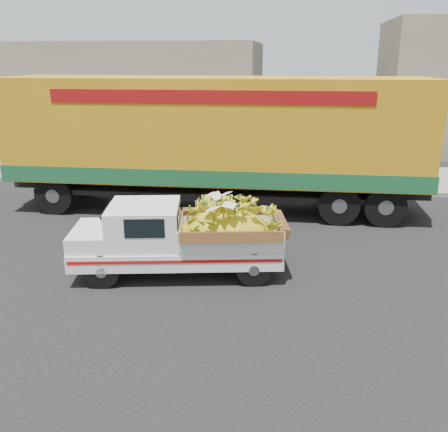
# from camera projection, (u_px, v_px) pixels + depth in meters

# --- Properties ---
(ground) EXTENTS (100.00, 100.00, 0.00)m
(ground) POSITION_uv_depth(u_px,v_px,m) (149.00, 272.00, 10.48)
(ground) COLOR black
(ground) RESTS_ON ground
(curb) EXTENTS (60.00, 0.25, 0.15)m
(curb) POSITION_uv_depth(u_px,v_px,m) (209.00, 186.00, 17.25)
(curb) COLOR gray
(curb) RESTS_ON ground
(sidewalk) EXTENTS (60.00, 4.00, 0.14)m
(sidewalk) POSITION_uv_depth(u_px,v_px,m) (218.00, 173.00, 19.23)
(sidewalk) COLOR gray
(sidewalk) RESTS_ON ground
(building_left) EXTENTS (18.00, 6.00, 5.00)m
(building_left) POSITION_uv_depth(u_px,v_px,m) (80.00, 95.00, 25.17)
(building_left) COLOR gray
(building_left) RESTS_ON ground
(pickup_truck) EXTENTS (4.43, 2.27, 1.48)m
(pickup_truck) POSITION_uv_depth(u_px,v_px,m) (193.00, 236.00, 10.25)
(pickup_truck) COLOR black
(pickup_truck) RESTS_ON ground
(semi_trailer) EXTENTS (12.02, 2.75, 3.80)m
(semi_trailer) POSITION_uv_depth(u_px,v_px,m) (216.00, 138.00, 14.23)
(semi_trailer) COLOR black
(semi_trailer) RESTS_ON ground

